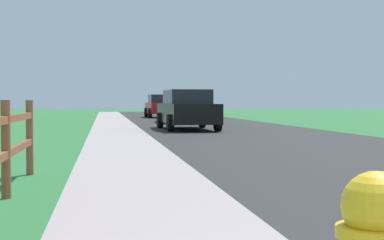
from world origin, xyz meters
The scene contains 7 objects.
ground_plane centered at (0.00, 25.00, 0.00)m, with size 120.00×120.00×0.00m, color #32753C.
road_asphalt centered at (3.50, 27.00, 0.00)m, with size 7.00×66.00×0.01m, color #2E2E2E.
curb_concrete centered at (-3.00, 27.00, 0.00)m, with size 6.00×66.00×0.01m, color #B09E9F.
grass_verge centered at (-4.50, 27.00, 0.01)m, with size 5.00×66.00×0.00m, color #32753C.
parked_suv_black centered at (1.79, 21.98, 0.80)m, with size 2.13×4.85×1.58m.
parked_car_silver centered at (2.51, 29.40, 0.77)m, with size 2.09×4.73×1.53m.
parked_car_red centered at (2.44, 38.79, 0.80)m, with size 2.20×4.31×1.57m.
Camera 1 is at (-1.48, -0.71, 1.13)m, focal length 54.03 mm.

